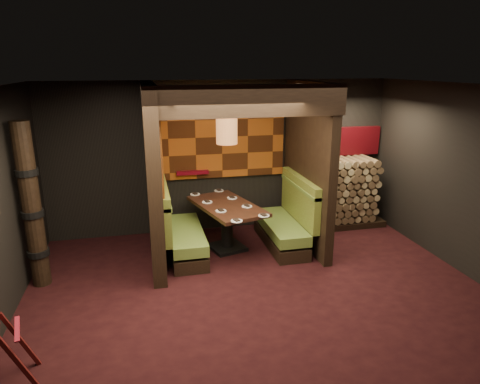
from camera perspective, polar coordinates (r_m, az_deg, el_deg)
name	(u,v)px	position (r m, az deg, el deg)	size (l,w,h in m)	color
floor	(261,297)	(6.15, 2.80, -13.86)	(6.50, 5.50, 0.02)	black
ceiling	(264,86)	(5.31, 3.25, 13.90)	(6.50, 5.50, 0.02)	black
wall_back	(223,157)	(8.17, -2.31, 4.71)	(6.50, 0.02, 2.85)	black
wall_front	(371,317)	(3.24, 17.03, -15.60)	(6.50, 0.02, 2.85)	black
wall_right	(476,184)	(7.16, 28.99, 0.89)	(0.02, 5.50, 2.85)	black
partition_left	(153,175)	(6.95, -11.58, 2.26)	(0.20, 2.20, 2.85)	black
partition_right	(308,166)	(7.53, 9.01, 3.49)	(0.15, 2.10, 2.85)	black
header_beam	(248,101)	(5.99, 1.08, 12.03)	(2.85, 0.18, 0.44)	black
tapa_back_panel	(222,137)	(8.04, -2.45, 7.39)	(2.40, 0.06, 1.55)	#9C4A14
tapa_side_panel	(158,146)	(7.04, -10.84, 6.02)	(0.04, 1.85, 1.45)	#9C4A14
lacquer_shelf	(192,172)	(8.03, -6.36, 2.62)	(0.60, 0.12, 0.07)	#5F0714
booth_bench_left	(180,233)	(7.29, -8.05, -5.38)	(0.68, 1.60, 1.14)	black
booth_bench_right	(287,224)	(7.66, 6.23, -4.20)	(0.68, 1.60, 1.14)	black
dining_table	(227,218)	(7.37, -1.76, -3.42)	(1.24, 1.73, 0.82)	black
place_settings	(227,204)	(7.29, -1.77, -1.60)	(1.09, 1.85, 0.03)	white
pendant_lamp	(227,130)	(6.95, -1.79, 8.29)	(0.34, 0.34, 0.97)	brown
luggage_rack	(1,355)	(5.07, -29.30, -18.38)	(0.79, 0.63, 0.76)	#420E0D
totem_column	(32,207)	(6.68, -26.02, -1.87)	(0.31, 0.31, 2.40)	black
firewood_stack	(340,192)	(8.69, 13.24, -0.06)	(1.73, 0.70, 1.36)	black
mosaic_header	(336,142)	(8.76, 12.72, 6.58)	(1.83, 0.10, 0.56)	maroon
bay_front_post	(307,162)	(7.80, 8.92, 3.95)	(0.08, 0.08, 2.85)	black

